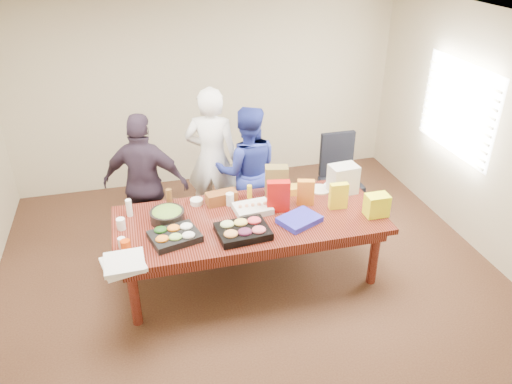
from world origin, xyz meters
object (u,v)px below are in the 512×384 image
object	(u,v)px
office_chair	(342,181)
person_right	(247,171)
sheet_cake	(253,209)
conference_table	(250,247)
person_center	(212,159)
salad_bowl	(167,216)

from	to	relation	value
office_chair	person_right	distance (m)	1.26
office_chair	sheet_cake	distance (m)	1.60
person_right	sheet_cake	world-z (taller)	person_right
conference_table	person_center	xyz separation A→B (m)	(-0.17, 1.19, 0.53)
person_center	person_right	xyz separation A→B (m)	(0.38, -0.24, -0.09)
person_right	salad_bowl	world-z (taller)	person_right
office_chair	person_center	xyz separation A→B (m)	(-1.61, 0.29, 0.37)
office_chair	sheet_cake	xyz separation A→B (m)	(-1.38, -0.78, 0.25)
person_right	sheet_cake	distance (m)	0.85
conference_table	person_center	bearing A→B (deg)	98.31
sheet_cake	salad_bowl	world-z (taller)	salad_bowl
office_chair	person_center	world-z (taller)	person_center
person_center	sheet_cake	xyz separation A→B (m)	(0.24, -1.07, -0.12)
office_chair	salad_bowl	world-z (taller)	office_chair
conference_table	office_chair	world-z (taller)	office_chair
conference_table	sheet_cake	bearing A→B (deg)	61.62
conference_table	person_right	size ratio (longest dim) A/B	1.72
person_center	person_right	size ratio (longest dim) A/B	1.12
office_chair	conference_table	bearing A→B (deg)	-148.13
conference_table	sheet_cake	size ratio (longest dim) A/B	7.26
office_chair	person_center	distance (m)	1.68
person_center	person_right	world-z (taller)	person_center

